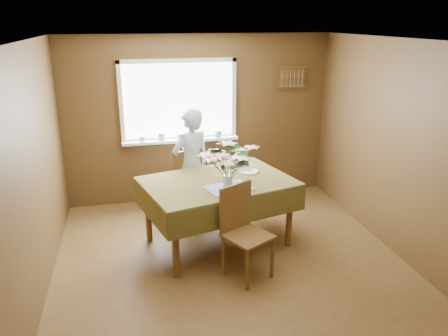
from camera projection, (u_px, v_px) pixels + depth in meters
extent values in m
plane|color=brown|center=(235.00, 271.00, 4.92)|extent=(4.50, 4.50, 0.00)
plane|color=white|center=(237.00, 41.00, 4.10)|extent=(4.50, 4.50, 0.00)
plane|color=brown|center=(199.00, 120.00, 6.59)|extent=(4.00, 0.00, 4.00)
plane|color=brown|center=(335.00, 293.00, 2.44)|extent=(4.00, 0.00, 4.00)
plane|color=brown|center=(29.00, 182.00, 4.09)|extent=(0.00, 4.50, 4.50)
plane|color=brown|center=(407.00, 154.00, 4.93)|extent=(0.00, 4.50, 4.50)
cube|color=white|center=(179.00, 101.00, 6.41)|extent=(1.60, 0.01, 1.10)
cube|color=white|center=(177.00, 61.00, 6.21)|extent=(1.72, 0.06, 0.06)
cube|color=white|center=(180.00, 139.00, 6.59)|extent=(1.72, 0.06, 0.06)
cube|color=white|center=(121.00, 104.00, 6.22)|extent=(0.06, 0.06, 1.22)
cube|color=white|center=(234.00, 99.00, 6.57)|extent=(0.06, 0.06, 1.22)
cube|color=white|center=(181.00, 140.00, 6.52)|extent=(1.72, 0.20, 0.04)
cylinder|color=white|center=(142.00, 139.00, 6.36)|extent=(0.09, 0.09, 0.08)
cylinder|color=white|center=(162.00, 136.00, 6.42)|extent=(0.11, 0.11, 0.12)
cylinder|color=white|center=(181.00, 136.00, 6.48)|extent=(0.12, 0.12, 0.09)
cylinder|color=white|center=(199.00, 134.00, 6.53)|extent=(0.10, 0.10, 0.13)
cylinder|color=white|center=(218.00, 133.00, 6.60)|extent=(0.11, 0.11, 0.10)
cube|color=brown|center=(292.00, 77.00, 6.67)|extent=(0.40, 0.03, 0.30)
cube|color=brown|center=(293.00, 67.00, 6.61)|extent=(0.44, 0.04, 0.03)
cube|color=brown|center=(292.00, 87.00, 6.71)|extent=(0.44, 0.04, 0.03)
cylinder|color=brown|center=(176.00, 244.00, 4.69)|extent=(0.08, 0.08, 0.80)
cylinder|color=brown|center=(289.00, 217.00, 5.35)|extent=(0.08, 0.08, 0.80)
cylinder|color=brown|center=(148.00, 212.00, 5.48)|extent=(0.08, 0.08, 0.80)
cylinder|color=brown|center=(250.00, 191.00, 6.13)|extent=(0.08, 0.08, 0.80)
cube|color=brown|center=(218.00, 183.00, 5.28)|extent=(1.90, 1.50, 0.04)
cube|color=#443D19|center=(218.00, 181.00, 5.27)|extent=(1.98, 1.58, 0.01)
cube|color=#443D19|center=(242.00, 211.00, 4.83)|extent=(1.68, 0.46, 0.31)
cube|color=#443D19|center=(198.00, 178.00, 5.82)|extent=(1.68, 0.46, 0.31)
cube|color=#443D19|center=(149.00, 207.00, 4.94)|extent=(0.31, 1.15, 0.31)
cube|color=#443D19|center=(277.00, 182.00, 5.70)|extent=(0.31, 1.15, 0.31)
cube|color=#4C87D8|center=(229.00, 188.00, 5.03)|extent=(0.58, 0.48, 0.01)
cylinder|color=brown|center=(189.00, 193.00, 6.52)|extent=(0.04, 0.04, 0.47)
cylinder|color=brown|center=(165.00, 197.00, 6.34)|extent=(0.04, 0.04, 0.47)
cylinder|color=brown|center=(200.00, 201.00, 6.21)|extent=(0.04, 0.04, 0.47)
cylinder|color=brown|center=(176.00, 207.00, 6.03)|extent=(0.04, 0.04, 0.47)
cube|color=brown|center=(182.00, 183.00, 6.20)|extent=(0.55, 0.55, 0.03)
cube|color=brown|center=(188.00, 169.00, 5.94)|extent=(0.43, 0.16, 0.52)
cylinder|color=brown|center=(247.00, 270.00, 4.51)|extent=(0.04, 0.04, 0.47)
cylinder|color=brown|center=(272.00, 258.00, 4.74)|extent=(0.04, 0.04, 0.47)
cylinder|color=brown|center=(223.00, 256.00, 4.78)|extent=(0.04, 0.04, 0.47)
cylinder|color=brown|center=(248.00, 245.00, 5.01)|extent=(0.04, 0.04, 0.47)
cube|color=brown|center=(248.00, 236.00, 4.68)|extent=(0.60, 0.60, 0.03)
cube|color=brown|center=(235.00, 207.00, 4.73)|extent=(0.40, 0.24, 0.53)
imported|color=white|center=(191.00, 166.00, 5.96)|extent=(0.69, 0.60, 1.59)
cylinder|color=white|center=(228.00, 181.00, 5.03)|extent=(0.12, 0.12, 0.15)
cylinder|color=#33662D|center=(228.00, 172.00, 5.00)|extent=(0.07, 0.07, 0.10)
cylinder|color=white|center=(248.00, 171.00, 5.56)|extent=(0.35, 0.35, 0.01)
cube|color=silver|center=(239.00, 184.00, 5.13)|extent=(0.10, 0.23, 0.00)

